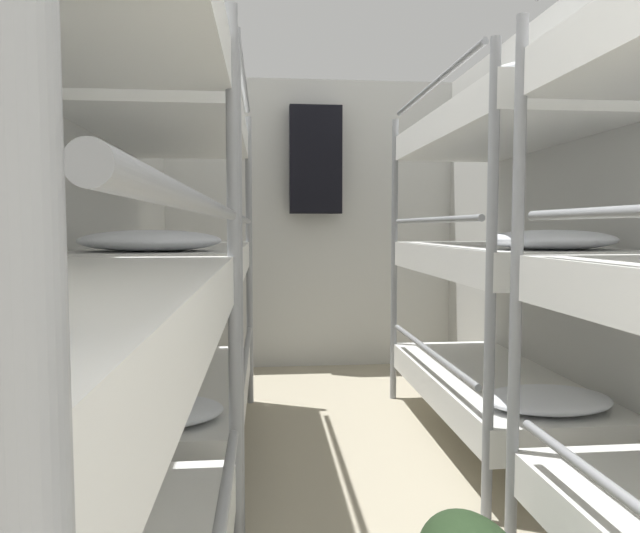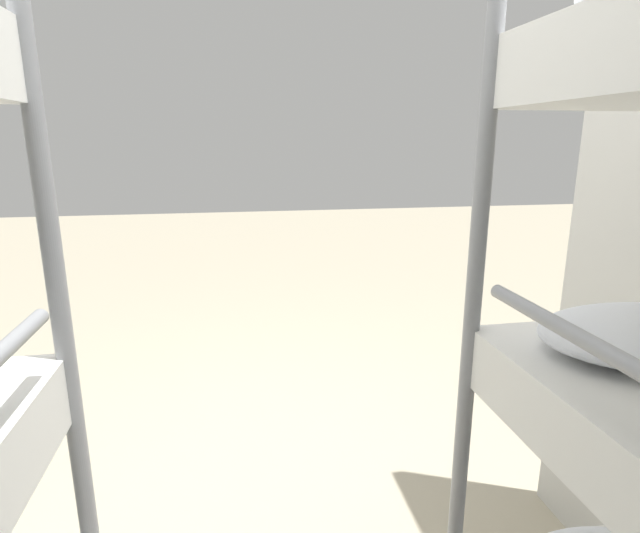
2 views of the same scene
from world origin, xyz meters
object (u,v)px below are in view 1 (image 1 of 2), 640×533
at_px(bunk_stack_left_near, 2,323).
at_px(bunk_stack_right_far, 497,258).
at_px(hanging_coat, 316,160).
at_px(bunk_stack_left_far, 175,260).

bearing_deg(bunk_stack_left_near, bunk_stack_right_far, 48.46).
height_order(bunk_stack_right_far, hanging_coat, hanging_coat).
xyz_separation_m(bunk_stack_left_far, bunk_stack_right_far, (1.74, 0.00, 0.00)).
relative_size(bunk_stack_left_near, hanging_coat, 2.23).
distance_m(bunk_stack_left_far, hanging_coat, 2.15).
height_order(bunk_stack_left_near, hanging_coat, hanging_coat).
distance_m(bunk_stack_left_near, bunk_stack_left_far, 1.96).
distance_m(bunk_stack_left_near, hanging_coat, 3.95).
height_order(bunk_stack_left_far, hanging_coat, hanging_coat).
bearing_deg(hanging_coat, bunk_stack_left_near, -103.42).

